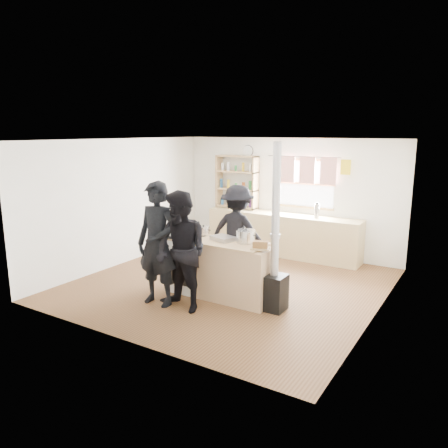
{
  "coord_description": "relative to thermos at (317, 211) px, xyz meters",
  "views": [
    {
      "loc": [
        3.75,
        -6.25,
        2.65
      ],
      "look_at": [
        -0.04,
        -0.1,
        1.1
      ],
      "focal_mm": 35.0,
      "sensor_mm": 36.0,
      "label": 1
    }
  ],
  "objects": [
    {
      "name": "stockpot_stove",
      "position": [
        -1.05,
        -2.57,
        -0.04
      ],
      "size": [
        0.21,
        0.21,
        0.17
      ],
      "color": "silver",
      "rests_on": "cooking_island"
    },
    {
      "name": "cooking_island",
      "position": [
        -0.62,
        -2.77,
        -0.58
      ],
      "size": [
        1.97,
        0.64,
        0.93
      ],
      "color": "silver",
      "rests_on": "ground"
    },
    {
      "name": "back_counter",
      "position": [
        -0.76,
        0.0,
        -0.6
      ],
      "size": [
        3.4,
        0.55,
        0.9
      ],
      "primitive_type": "cube",
      "color": "tan",
      "rests_on": "ground"
    },
    {
      "name": "thermos",
      "position": [
        0.0,
        0.0,
        0.0
      ],
      "size": [
        0.1,
        0.1,
        0.29
      ],
      "primitive_type": "cylinder",
      "color": "silver",
      "rests_on": "back_counter"
    },
    {
      "name": "person_far",
      "position": [
        -0.86,
        -1.76,
        -0.2
      ],
      "size": [
        1.13,
        0.7,
        1.7
      ],
      "primitive_type": "imported",
      "rotation": [
        0.0,
        0.0,
        3.2
      ],
      "color": "black",
      "rests_on": "ground"
    },
    {
      "name": "person_near_left",
      "position": [
        -1.25,
        -3.53,
        -0.09
      ],
      "size": [
        0.72,
        0.5,
        1.92
      ],
      "primitive_type": "imported",
      "rotation": [
        0.0,
        0.0,
        0.06
      ],
      "color": "black",
      "rests_on": "ground"
    },
    {
      "name": "shelving_unit",
      "position": [
        -1.96,
        0.12,
        0.47
      ],
      "size": [
        1.0,
        0.28,
        1.2
      ],
      "color": "tan",
      "rests_on": "back_counter"
    },
    {
      "name": "bread_board",
      "position": [
        0.17,
        -2.87,
        -0.07
      ],
      "size": [
        0.33,
        0.28,
        0.12
      ],
      "color": "tan",
      "rests_on": "cooking_island"
    },
    {
      "name": "roast_tray",
      "position": [
        -0.57,
        -2.72,
        -0.08
      ],
      "size": [
        0.43,
        0.36,
        0.07
      ],
      "color": "silver",
      "rests_on": "cooking_island"
    },
    {
      "name": "stockpot_counter",
      "position": [
        -0.19,
        -2.65,
        -0.02
      ],
      "size": [
        0.3,
        0.3,
        0.22
      ],
      "color": "#BBBBBD",
      "rests_on": "cooking_island"
    },
    {
      "name": "ground",
      "position": [
        -0.76,
        -2.22,
        -1.05
      ],
      "size": [
        5.0,
        5.0,
        0.01
      ],
      "primitive_type": "cube",
      "color": "brown",
      "rests_on": "ground"
    },
    {
      "name": "skillet_greens",
      "position": [
        -1.39,
        -2.96,
        -0.09
      ],
      "size": [
        0.37,
        0.37,
        0.05
      ],
      "color": "black",
      "rests_on": "cooking_island"
    },
    {
      "name": "person_near_right",
      "position": [
        -0.79,
        -3.53,
        -0.15
      ],
      "size": [
        0.98,
        0.82,
        1.8
      ],
      "primitive_type": "imported",
      "rotation": [
        0.0,
        0.0,
        -0.17
      ],
      "color": "black",
      "rests_on": "ground"
    },
    {
      "name": "flue_heater",
      "position": [
        0.38,
        -2.81,
        -0.4
      ],
      "size": [
        0.35,
        0.35,
        2.5
      ],
      "color": "black",
      "rests_on": "ground"
    }
  ]
}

